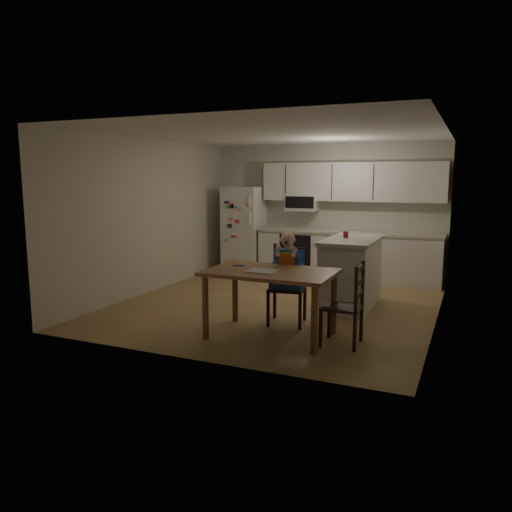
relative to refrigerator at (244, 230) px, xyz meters
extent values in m
cube|color=olive|center=(1.55, -2.15, -0.85)|extent=(4.50, 5.00, 0.01)
cube|color=beige|center=(1.55, 0.35, 0.40)|extent=(4.50, 0.02, 2.50)
cube|color=beige|center=(-0.70, -2.15, 0.40)|extent=(0.02, 5.00, 2.50)
cube|color=beige|center=(3.80, -2.15, 0.40)|extent=(0.02, 5.00, 2.50)
cube|color=white|center=(1.55, -2.15, 1.65)|extent=(4.50, 5.00, 0.01)
cube|color=silver|center=(0.00, 0.00, 0.00)|extent=(0.72, 0.70, 1.70)
cube|color=silver|center=(2.08, 0.05, -0.42)|extent=(3.34, 0.60, 0.86)
cube|color=beige|center=(2.08, 0.04, 0.04)|extent=(3.37, 0.62, 0.05)
cube|color=black|center=(1.16, -0.26, -0.42)|extent=(0.60, 0.02, 0.80)
cube|color=silver|center=(2.08, 0.18, 0.95)|extent=(3.34, 0.34, 0.70)
cube|color=silver|center=(1.16, 0.15, 0.57)|extent=(0.60, 0.38, 0.33)
cube|color=silver|center=(2.58, -1.84, -0.37)|extent=(0.65, 1.30, 0.96)
cube|color=beige|center=(2.58, -1.84, 0.13)|extent=(0.72, 1.37, 0.05)
cylinder|color=red|center=(2.47, -1.77, 0.21)|extent=(0.07, 0.07, 0.09)
cube|color=brown|center=(2.02, -3.60, -0.07)|extent=(1.50, 0.96, 0.04)
cylinder|color=brown|center=(1.36, -4.00, -0.47)|extent=(0.07, 0.07, 0.76)
cylinder|color=brown|center=(1.36, -3.20, -0.47)|extent=(0.07, 0.07, 0.76)
cylinder|color=brown|center=(2.68, -4.00, -0.47)|extent=(0.07, 0.07, 0.76)
cylinder|color=brown|center=(2.68, -3.20, -0.47)|extent=(0.07, 0.07, 0.76)
cube|color=#BABABF|center=(1.97, -3.71, -0.04)|extent=(0.33, 0.29, 0.01)
cylinder|color=blue|center=(1.54, -3.49, -0.04)|extent=(0.12, 0.06, 0.02)
cube|color=black|center=(2.02, -3.03, -0.38)|extent=(0.52, 0.52, 0.03)
cube|color=black|center=(1.85, -3.27, -0.63)|extent=(0.04, 0.04, 0.45)
cube|color=black|center=(1.79, -2.86, -0.63)|extent=(0.04, 0.04, 0.45)
cube|color=black|center=(2.26, -3.20, -0.63)|extent=(0.04, 0.04, 0.45)
cube|color=black|center=(2.19, -2.80, -0.63)|extent=(0.04, 0.04, 0.45)
cube|color=black|center=(1.99, -2.83, -0.10)|extent=(0.45, 0.11, 0.54)
cube|color=blue|center=(2.02, -3.03, -0.31)|extent=(0.46, 0.43, 0.11)
cube|color=blue|center=(2.00, -2.88, -0.08)|extent=(0.41, 0.13, 0.36)
cube|color=#507EE1|center=(2.02, -3.05, -0.25)|extent=(0.36, 0.32, 0.02)
cube|color=#25619A|center=(2.02, -3.02, -0.01)|extent=(0.26, 0.19, 0.28)
cube|color=red|center=(2.03, -3.09, -0.02)|extent=(0.20, 0.05, 0.21)
sphere|color=beige|center=(2.02, -3.03, 0.25)|extent=(0.21, 0.21, 0.18)
ellipsoid|color=olive|center=(2.02, -3.03, 0.27)|extent=(0.21, 0.20, 0.15)
cube|color=black|center=(2.87, -3.55, -0.41)|extent=(0.43, 0.43, 0.03)
cube|color=black|center=(2.68, -3.36, -0.64)|extent=(0.04, 0.04, 0.42)
cube|color=black|center=(3.06, -3.36, -0.64)|extent=(0.04, 0.04, 0.42)
cube|color=black|center=(2.68, -3.74, -0.64)|extent=(0.04, 0.04, 0.42)
cube|color=black|center=(3.06, -3.74, -0.64)|extent=(0.04, 0.04, 0.42)
cube|color=black|center=(3.06, -3.55, -0.15)|extent=(0.04, 0.42, 0.50)
camera|label=1|loc=(4.18, -8.95, 1.04)|focal=35.00mm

